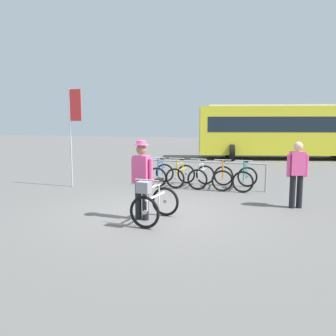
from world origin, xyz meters
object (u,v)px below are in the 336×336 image
at_px(racked_bike_yellow, 181,175).
at_px(racked_bike_teal, 245,178).
at_px(racked_bike_white, 201,176).
at_px(featured_bicycle, 154,202).
at_px(racked_bike_orange, 223,177).
at_px(racked_bike_blue, 161,174).
at_px(pedestrian_with_backpack, 297,170).
at_px(banner_flag, 74,118).
at_px(bus_distant, 286,129).
at_px(person_with_featured_bike, 142,176).

bearing_deg(racked_bike_yellow, racked_bike_teal, -0.81).
relative_size(racked_bike_white, featured_bicycle, 0.93).
relative_size(racked_bike_yellow, racked_bike_orange, 1.00).
bearing_deg(racked_bike_yellow, featured_bicycle, -82.53).
relative_size(racked_bike_yellow, racked_bike_teal, 1.03).
height_order(racked_bike_blue, racked_bike_teal, same).
bearing_deg(racked_bike_orange, racked_bike_blue, 179.19).
bearing_deg(featured_bicycle, racked_bike_white, 88.14).
relative_size(pedestrian_with_backpack, banner_flag, 0.51).
relative_size(pedestrian_with_backpack, bus_distant, 0.16).
bearing_deg(racked_bike_teal, racked_bike_white, 179.19).
height_order(racked_bike_yellow, pedestrian_with_backpack, pedestrian_with_backpack).
bearing_deg(bus_distant, pedestrian_with_backpack, -90.48).
bearing_deg(racked_bike_orange, person_with_featured_bike, -106.01).
relative_size(bus_distant, banner_flag, 3.22).
xyz_separation_m(racked_bike_teal, person_with_featured_bike, (-1.87, -4.07, 0.58)).
height_order(person_with_featured_bike, banner_flag, banner_flag).
xyz_separation_m(racked_bike_blue, racked_bike_yellow, (0.70, -0.01, 0.00)).
bearing_deg(racked_bike_orange, banner_flag, -166.28).
relative_size(racked_bike_blue, racked_bike_orange, 0.97).
distance_m(racked_bike_yellow, person_with_featured_bike, 4.15).
bearing_deg(racked_bike_blue, person_with_featured_bike, -77.29).
height_order(racked_bike_blue, racked_bike_white, same).
relative_size(racked_bike_blue, featured_bicycle, 0.94).
bearing_deg(banner_flag, racked_bike_yellow, 19.54).
bearing_deg(racked_bike_white, racked_bike_teal, -0.81).
height_order(racked_bike_orange, person_with_featured_bike, person_with_featured_bike).
distance_m(racked_bike_blue, bus_distant, 11.10).
distance_m(racked_bike_teal, bus_distant, 10.39).
xyz_separation_m(racked_bike_blue, featured_bicycle, (1.26, -4.29, 0.08)).
relative_size(racked_bike_yellow, bus_distant, 0.11).
distance_m(bus_distant, banner_flag, 13.24).
height_order(racked_bike_white, bus_distant, bus_distant).
height_order(racked_bike_blue, person_with_featured_bike, person_with_featured_bike).
distance_m(racked_bike_orange, banner_flag, 5.16).
relative_size(racked_bike_white, racked_bike_orange, 0.96).
bearing_deg(banner_flag, racked_bike_white, 16.16).
relative_size(racked_bike_blue, racked_bike_yellow, 0.97).
xyz_separation_m(racked_bike_teal, banner_flag, (-5.37, -1.13, 1.86)).
bearing_deg(racked_bike_blue, pedestrian_with_backpack, -25.88).
bearing_deg(featured_bicycle, racked_bike_orange, 78.86).
bearing_deg(featured_bicycle, bus_distant, 78.20).
bearing_deg(person_with_featured_bike, racked_bike_blue, 102.71).
height_order(person_with_featured_bike, bus_distant, bus_distant).
distance_m(racked_bike_orange, pedestrian_with_backpack, 2.94).
bearing_deg(racked_bike_blue, banner_flag, -155.52).
distance_m(racked_bike_orange, bus_distant, 10.50).
relative_size(featured_bicycle, pedestrian_with_backpack, 0.74).
xyz_separation_m(racked_bike_yellow, racked_bike_orange, (1.40, -0.02, 0.00)).
distance_m(racked_bike_white, pedestrian_with_backpack, 3.47).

